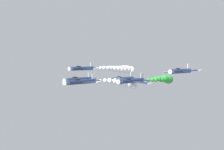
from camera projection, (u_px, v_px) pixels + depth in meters
airplane_lead at (81, 82)px, 78.64m from camera, size 9.57×10.35×2.34m
smoke_trail_lead at (125, 83)px, 90.00m from camera, size 3.71×13.12×3.25m
airplane_left_inner at (132, 81)px, 81.17m from camera, size 9.55×10.35×2.51m
smoke_trail_left_inner at (166, 79)px, 100.72m from camera, size 6.87×21.70×3.10m
airplane_right_inner at (79, 79)px, 90.62m from camera, size 9.56×10.35×2.36m
airplane_left_outer at (122, 79)px, 90.76m from camera, size 9.56×10.35×2.32m
airplane_right_outer at (181, 71)px, 82.24m from camera, size 9.56×10.35×2.40m
airplane_trailing at (82, 68)px, 101.32m from camera, size 9.56×10.35×2.32m
smoke_trail_trailing at (122, 69)px, 115.46m from camera, size 3.80×17.87×3.24m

